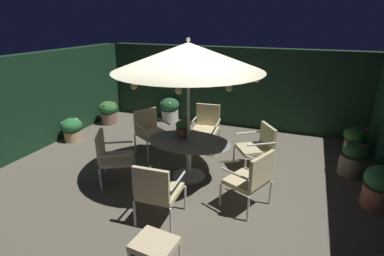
{
  "coord_description": "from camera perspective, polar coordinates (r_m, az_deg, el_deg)",
  "views": [
    {
      "loc": [
        2.03,
        -4.7,
        2.86
      ],
      "look_at": [
        0.13,
        0.12,
        0.94
      ],
      "focal_mm": 27.66,
      "sensor_mm": 36.0,
      "label": 1
    }
  ],
  "objects": [
    {
      "name": "hedge_backdrop_rear",
      "position": [
        8.4,
        7.04,
        7.94
      ],
      "size": [
        7.72,
        0.3,
        2.15
      ],
      "primitive_type": "cube",
      "color": "#1B3220",
      "rests_on": "ground_plane"
    },
    {
      "name": "patio_chair_southeast",
      "position": [
        6.8,
        2.74,
        0.65
      ],
      "size": [
        0.67,
        0.69,
        1.01
      ],
      "color": "silver",
      "rests_on": "ground_plane"
    },
    {
      "name": "patio_chair_south",
      "position": [
        6.61,
        -8.15,
        -0.1
      ],
      "size": [
        0.81,
        0.82,
        0.98
      ],
      "color": "silver",
      "rests_on": "ground_plane"
    },
    {
      "name": "ground_plane",
      "position": [
        5.87,
        -1.67,
        -8.94
      ],
      "size": [
        7.72,
        6.81,
        0.02
      ],
      "primitive_type": "cube",
      "color": "#625B4D"
    },
    {
      "name": "patio_chair_east",
      "position": [
        5.97,
        12.77,
        -3.18
      ],
      "size": [
        0.86,
        0.86,
        0.92
      ],
      "color": "silver",
      "rests_on": "ground_plane"
    },
    {
      "name": "potted_plant_right_near",
      "position": [
        6.49,
        28.72,
        -5.2
      ],
      "size": [
        0.49,
        0.49,
        0.69
      ],
      "color": "#7A6856",
      "rests_on": "ground_plane"
    },
    {
      "name": "patio_chair_north",
      "position": [
        4.37,
        -6.77,
        -11.67
      ],
      "size": [
        0.64,
        0.67,
        0.98
      ],
      "color": "silver",
      "rests_on": "ground_plane"
    },
    {
      "name": "hedge_backdrop_left",
      "position": [
        7.63,
        -28.44,
        4.35
      ],
      "size": [
        0.3,
        6.81,
        2.15
      ],
      "primitive_type": "cube",
      "color": "#15311D",
      "rests_on": "ground_plane"
    },
    {
      "name": "potted_plant_back_center",
      "position": [
        8.81,
        -15.81,
        3.07
      ],
      "size": [
        0.52,
        0.52,
        0.66
      ],
      "color": "#856152",
      "rests_on": "ground_plane"
    },
    {
      "name": "patio_chair_southwest",
      "position": [
        5.55,
        -15.38,
        -4.91
      ],
      "size": [
        0.81,
        0.82,
        0.98
      ],
      "color": "silver",
      "rests_on": "ground_plane"
    },
    {
      "name": "ottoman_footrest",
      "position": [
        3.84,
        -7.25,
        -21.46
      ],
      "size": [
        0.54,
        0.47,
        0.37
      ],
      "color": "silver",
      "rests_on": "ground_plane"
    },
    {
      "name": "potted_plant_back_right",
      "position": [
        8.82,
        -4.31,
        3.79
      ],
      "size": [
        0.58,
        0.58,
        0.67
      ],
      "color": "silver",
      "rests_on": "ground_plane"
    },
    {
      "name": "potted_plant_left_near",
      "position": [
        7.33,
        28.81,
        -2.13
      ],
      "size": [
        0.48,
        0.47,
        0.68
      ],
      "color": "#A66F4D",
      "rests_on": "ground_plane"
    },
    {
      "name": "patio_umbrella",
      "position": [
        5.06,
        -0.72,
        13.53
      ],
      "size": [
        2.59,
        2.59,
        2.57
      ],
      "color": "silver",
      "rests_on": "ground_plane"
    },
    {
      "name": "potted_plant_right_far",
      "position": [
        7.86,
        -22.13,
        -0.12
      ],
      "size": [
        0.51,
        0.51,
        0.58
      ],
      "color": "tan",
      "rests_on": "ground_plane"
    },
    {
      "name": "potted_plant_left_far",
      "position": [
        5.62,
        32.68,
        -9.48
      ],
      "size": [
        0.55,
        0.55,
        0.71
      ],
      "color": "#A3634B",
      "rests_on": "ground_plane"
    },
    {
      "name": "centerpiece_planter",
      "position": [
        5.53,
        -1.76,
        0.16
      ],
      "size": [
        0.27,
        0.27,
        0.36
      ],
      "color": "#AA5F4B",
      "rests_on": "patio_dining_table"
    },
    {
      "name": "patio_chair_northeast",
      "position": [
        4.72,
        11.58,
        -9.2
      ],
      "size": [
        0.78,
        0.82,
        0.98
      ],
      "color": "silver",
      "rests_on": "ground_plane"
    },
    {
      "name": "patio_dining_table",
      "position": [
        5.52,
        -0.64,
        -4.04
      ],
      "size": [
        1.58,
        1.11,
        0.75
      ],
      "color": "silver",
      "rests_on": "ground_plane"
    }
  ]
}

